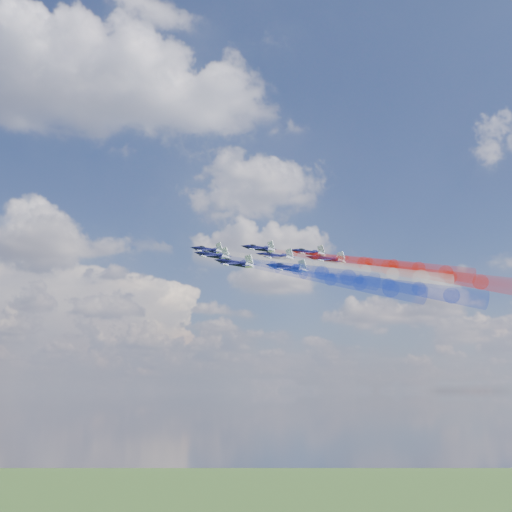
{
  "coord_description": "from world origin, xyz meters",
  "views": [
    {
      "loc": [
        -45.66,
        -141.99,
        124.97
      ],
      "look_at": [
        -24.8,
        7.33,
        158.93
      ],
      "focal_mm": 42.2,
      "sensor_mm": 36.0,
      "label": 1
    }
  ],
  "objects": [
    {
      "name": "trail_rear_left",
      "position": [
        -1.66,
        -24.7,
        146.5
      ],
      "size": [
        31.25,
        29.59,
        14.56
      ],
      "primitive_type": null,
      "rotation": [
        0.26,
        -0.27,
        0.77
      ],
      "color": "#1833D3"
    },
    {
      "name": "jet_rear_right",
      "position": [
        -7.39,
        2.59,
        157.55
      ],
      "size": [
        15.14,
        15.19,
        8.4
      ],
      "primitive_type": null,
      "rotation": [
        0.26,
        -0.27,
        0.77
      ],
      "color": "black"
    },
    {
      "name": "jet_outer_right",
      "position": [
        -9.34,
        14.73,
        162.06
      ],
      "size": [
        15.14,
        15.19,
        8.4
      ],
      "primitive_type": null,
      "rotation": [
        0.26,
        -0.27,
        0.77
      ],
      "color": "black"
    },
    {
      "name": "jet_center_third",
      "position": [
        -20.14,
        4.28,
        158.29
      ],
      "size": [
        15.14,
        15.19,
        8.4
      ],
      "primitive_type": null,
      "rotation": [
        0.26,
        -0.27,
        0.77
      ],
      "color": "black"
    },
    {
      "name": "trail_outer_right",
      "position": [
        8.69,
        -1.4,
        155.83
      ],
      "size": [
        31.25,
        29.59,
        14.56
      ],
      "primitive_type": null,
      "rotation": [
        0.26,
        -0.27,
        0.77
      ],
      "color": "red"
    },
    {
      "name": "jet_rear_left",
      "position": [
        -19.69,
        -8.57,
        152.73
      ],
      "size": [
        15.14,
        15.19,
        8.4
      ],
      "primitive_type": null,
      "rotation": [
        0.26,
        -0.27,
        0.77
      ],
      "color": "black"
    },
    {
      "name": "jet_outer_left",
      "position": [
        -31.88,
        -8.45,
        153.51
      ],
      "size": [
        15.14,
        15.19,
        8.4
      ],
      "primitive_type": null,
      "rotation": [
        0.26,
        -0.27,
        0.77
      ],
      "color": "black"
    },
    {
      "name": "jet_inner_left",
      "position": [
        -36.12,
        5.07,
        158.25
      ],
      "size": [
        15.14,
        15.19,
        8.4
      ],
      "primitive_type": null,
      "rotation": [
        0.26,
        -0.27,
        0.77
      ],
      "color": "black"
    },
    {
      "name": "trail_center_third",
      "position": [
        -2.1,
        -11.86,
        152.07
      ],
      "size": [
        31.25,
        29.59,
        14.56
      ],
      "primitive_type": null,
      "rotation": [
        0.26,
        -0.27,
        0.77
      ],
      "color": "white"
    },
    {
      "name": "jet_inner_right",
      "position": [
        -22.76,
        16.26,
        163.12
      ],
      "size": [
        15.14,
        15.19,
        8.4
      ],
      "primitive_type": null,
      "rotation": [
        0.26,
        -0.27,
        0.77
      ],
      "color": "black"
    },
    {
      "name": "jet_lead",
      "position": [
        -36.72,
        16.8,
        162.36
      ],
      "size": [
        15.14,
        15.19,
        8.4
      ],
      "primitive_type": null,
      "rotation": [
        0.26,
        -0.27,
        0.77
      ],
      "color": "black"
    },
    {
      "name": "trail_outer_left",
      "position": [
        -13.85,
        -24.59,
        147.28
      ],
      "size": [
        31.25,
        29.59,
        14.56
      ],
      "primitive_type": null,
      "rotation": [
        0.26,
        -0.27,
        0.77
      ],
      "color": "#1833D3"
    },
    {
      "name": "trail_rear_right",
      "position": [
        10.64,
        -13.54,
        151.33
      ],
      "size": [
        31.25,
        29.59,
        14.56
      ],
      "primitive_type": null,
      "rotation": [
        0.26,
        -0.27,
        0.77
      ],
      "color": "red"
    },
    {
      "name": "trail_inner_right",
      "position": [
        -4.73,
        0.13,
        156.9
      ],
      "size": [
        31.25,
        29.59,
        14.56
      ],
      "primitive_type": null,
      "rotation": [
        0.26,
        -0.27,
        0.77
      ],
      "color": "red"
    },
    {
      "name": "trail_inner_left",
      "position": [
        -18.08,
        -11.07,
        152.03
      ],
      "size": [
        31.25,
        29.59,
        14.56
      ],
      "primitive_type": null,
      "rotation": [
        0.26,
        -0.27,
        0.77
      ],
      "color": "#1833D3"
    },
    {
      "name": "trail_lead",
      "position": [
        -18.69,
        0.66,
        156.13
      ],
      "size": [
        31.25,
        29.59,
        14.56
      ],
      "primitive_type": null,
      "rotation": [
        0.26,
        -0.27,
        0.77
      ],
      "color": "white"
    }
  ]
}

